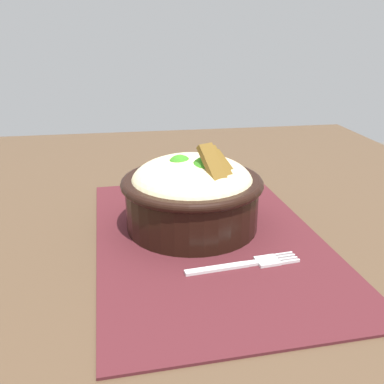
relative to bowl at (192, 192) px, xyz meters
The scene contains 4 objects.
table 0.13m from the bowl, 42.53° to the left, with size 1.29×0.95×0.73m.
placemat 0.07m from the bowl, 23.28° to the left, with size 0.44×0.29×0.00m, color #47191E.
bowl is the anchor object (origin of this frame).
fork 0.13m from the bowl, 22.36° to the left, with size 0.03×0.14×0.00m.
Camera 1 is at (0.48, -0.13, 0.99)m, focal length 40.04 mm.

